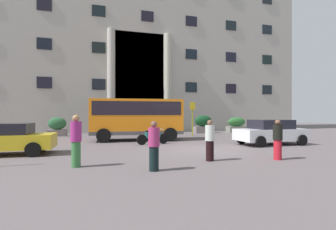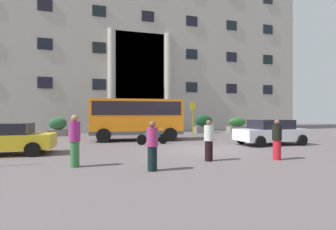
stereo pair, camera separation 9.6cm
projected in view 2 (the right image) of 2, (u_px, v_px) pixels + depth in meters
name	position (u px, v px, depth m)	size (l,w,h in m)	color
ground_plane	(200.00, 151.00, 12.73)	(80.00, 64.00, 0.12)	#605659
office_building_facade	(140.00, 40.00, 29.49)	(34.91, 9.62, 20.89)	#ADA69D
orange_minibus	(137.00, 116.00, 17.36)	(6.24, 3.01, 2.78)	orange
bus_stop_sign	(193.00, 115.00, 20.78)	(0.44, 0.08, 2.77)	#969A14
hedge_planter_far_east	(113.00, 126.00, 21.77)	(1.78, 0.91, 1.65)	slate
hedge_planter_west	(237.00, 125.00, 25.20)	(1.97, 0.85, 1.48)	gray
hedge_planter_east	(204.00, 124.00, 24.00)	(1.77, 0.83, 1.69)	slate
hedge_planter_entrance_left	(163.00, 127.00, 22.72)	(1.83, 0.89, 1.38)	slate
hedge_planter_far_west	(58.00, 127.00, 20.67)	(1.45, 0.80, 1.54)	slate
parked_hatchback_near	(271.00, 132.00, 14.84)	(4.09, 2.01, 1.46)	silver
parked_sedan_far	(2.00, 139.00, 11.08)	(4.22, 2.05, 1.38)	gold
motorcycle_far_end	(152.00, 137.00, 15.05)	(1.98, 0.64, 0.89)	black
pedestrian_child_trailing	(209.00, 140.00, 9.69)	(0.36, 0.36, 1.57)	black
pedestrian_woman_with_bag	(152.00, 146.00, 7.99)	(0.36, 0.36, 1.57)	black
pedestrian_man_crossing	(277.00, 140.00, 9.94)	(0.36, 0.36, 1.57)	red
pedestrian_woman_dark_dress	(75.00, 141.00, 8.57)	(0.36, 0.36, 1.77)	#356F3A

